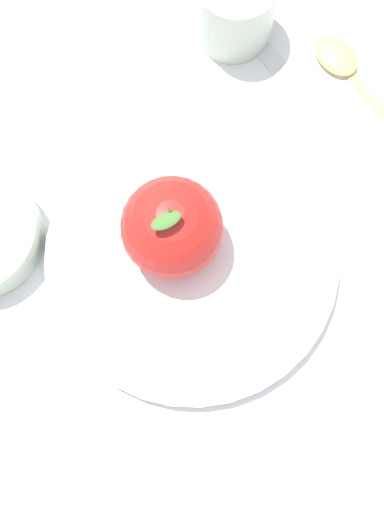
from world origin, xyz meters
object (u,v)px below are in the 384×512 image
Objects in this scene: dinner_plate at (192,258)px; spoon at (347,68)px; apple at (172,226)px; knife at (350,149)px; cup at (235,4)px; linen_napkin at (62,451)px.

spoon is at bearing 160.65° from dinner_plate.
apple reaches higher than knife.
knife is at bearing 18.19° from spoon.
cup is 0.12m from spoon.
cup is at bearing -93.04° from spoon.
knife is 0.37m from linen_napkin.
dinner_plate is 3.31× the size of cup.
cup reaches higher than spoon.
linen_napkin is (0.41, -0.01, -0.04)m from cup.
spoon is (-0.08, -0.02, 0.00)m from knife.
dinner_plate reaches higher than knife.
cup is at bearing -175.39° from apple.
spoon is at bearing 86.96° from cup.
spoon reaches higher than linen_napkin.
spoon is 0.43m from linen_napkin.
apple is at bearing -115.89° from dinner_plate.
spoon reaches higher than knife.
spoon is (-0.21, 0.10, -0.06)m from apple.
cup reaches higher than dinner_plate.
cup is (-0.23, -0.04, 0.03)m from dinner_plate.
apple is at bearing 4.61° from cup.
knife is 1.14× the size of linen_napkin.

